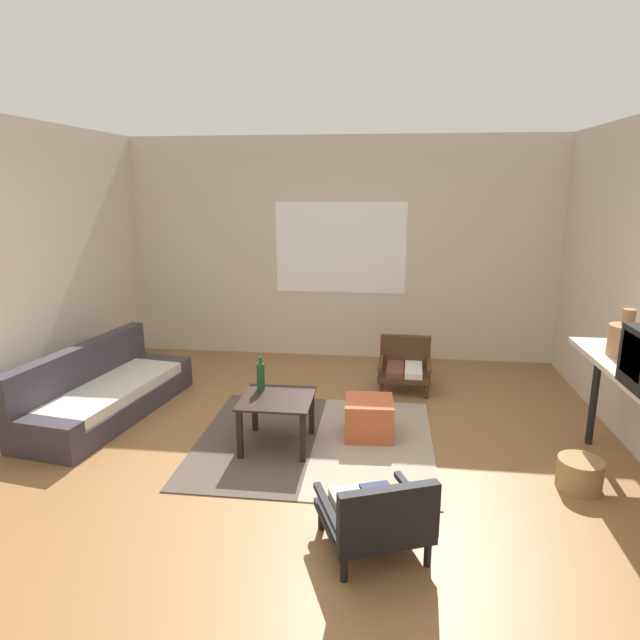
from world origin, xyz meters
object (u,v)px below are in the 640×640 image
(couch, at_px, (103,394))
(clay_vase, at_px, (626,339))
(armchair_by_window, at_px, (405,365))
(ottoman_orange, at_px, (369,418))
(wicker_basket, at_px, (580,474))
(armchair_striped_foreground, at_px, (377,516))
(glass_bottle, at_px, (261,376))
(coffee_table, at_px, (277,407))

(couch, xyz_separation_m, clay_vase, (4.38, -0.50, 0.83))
(armchair_by_window, height_order, ottoman_orange, armchair_by_window)
(clay_vase, relative_size, wicker_basket, 1.11)
(armchair_by_window, height_order, armchair_striped_foreground, armchair_striped_foreground)
(couch, relative_size, clay_vase, 5.61)
(glass_bottle, bearing_deg, armchair_striped_foreground, -54.94)
(armchair_by_window, distance_m, clay_vase, 2.33)
(armchair_striped_foreground, height_order, wicker_basket, armchair_striped_foreground)
(couch, distance_m, armchair_by_window, 3.05)
(armchair_striped_foreground, distance_m, clay_vase, 2.29)
(clay_vase, xyz_separation_m, wicker_basket, (-0.32, -0.31, -0.93))
(coffee_table, xyz_separation_m, glass_bottle, (-0.17, 0.16, 0.21))
(coffee_table, distance_m, ottoman_orange, 0.82)
(ottoman_orange, xyz_separation_m, glass_bottle, (-0.92, -0.12, 0.39))
(couch, xyz_separation_m, ottoman_orange, (2.52, -0.16, -0.04))
(coffee_table, relative_size, clay_vase, 1.66)
(coffee_table, bearing_deg, armchair_striped_foreground, -56.64)
(armchair_by_window, bearing_deg, ottoman_orange, -105.21)
(coffee_table, distance_m, clay_vase, 2.70)
(coffee_table, relative_size, armchair_striped_foreground, 0.78)
(clay_vase, bearing_deg, coffee_table, 178.72)
(armchair_by_window, bearing_deg, couch, -159.41)
(armchair_striped_foreground, bearing_deg, glass_bottle, 125.06)
(ottoman_orange, height_order, wicker_basket, ottoman_orange)
(armchair_striped_foreground, distance_m, ottoman_orange, 1.57)
(couch, relative_size, armchair_by_window, 3.47)
(armchair_striped_foreground, height_order, clay_vase, clay_vase)
(coffee_table, xyz_separation_m, ottoman_orange, (0.75, 0.28, -0.18))
(wicker_basket, bearing_deg, ottoman_orange, 157.09)
(coffee_table, xyz_separation_m, armchair_striped_foreground, (0.85, -1.29, -0.10))
(clay_vase, height_order, glass_bottle, clay_vase)
(coffee_table, height_order, ottoman_orange, coffee_table)
(armchair_by_window, relative_size, ottoman_orange, 1.39)
(armchair_striped_foreground, height_order, ottoman_orange, armchair_striped_foreground)
(clay_vase, bearing_deg, glass_bottle, 175.47)
(armchair_by_window, xyz_separation_m, glass_bottle, (-1.26, -1.35, 0.30))
(ottoman_orange, bearing_deg, couch, 176.26)
(ottoman_orange, xyz_separation_m, wicker_basket, (1.54, -0.65, -0.06))
(wicker_basket, bearing_deg, armchair_striped_foreground, -147.49)
(glass_bottle, distance_m, wicker_basket, 2.56)
(couch, bearing_deg, clay_vase, -6.54)
(armchair_by_window, distance_m, ottoman_orange, 1.28)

